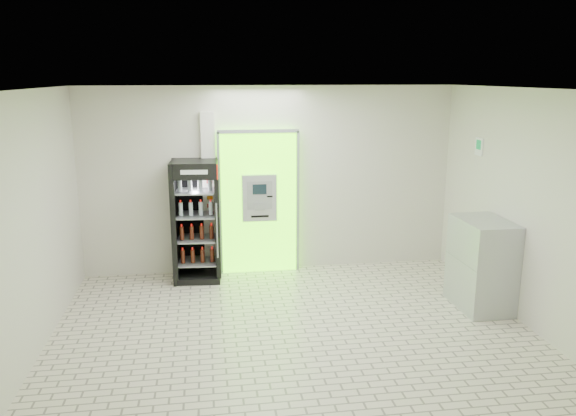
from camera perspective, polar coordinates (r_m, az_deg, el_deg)
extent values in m
plane|color=beige|center=(7.19, 0.65, -12.66)|extent=(6.00, 6.00, 0.00)
plane|color=beige|center=(9.09, -1.80, 2.87)|extent=(6.00, 0.00, 6.00)
plane|color=beige|center=(4.34, 5.95, -9.10)|extent=(6.00, 0.00, 6.00)
plane|color=beige|center=(6.88, -24.85, -1.80)|extent=(0.00, 5.00, 5.00)
plane|color=beige|center=(7.72, 23.25, -0.11)|extent=(0.00, 5.00, 5.00)
plane|color=white|center=(6.46, 0.72, 12.01)|extent=(6.00, 6.00, 0.00)
cube|color=#5CFE0B|center=(9.07, -2.99, 0.58)|extent=(1.20, 0.12, 2.30)
cube|color=gray|center=(8.82, -3.04, 7.78)|extent=(1.28, 0.04, 0.06)
cube|color=gray|center=(8.97, -6.96, 0.35)|extent=(0.04, 0.04, 2.30)
cube|color=gray|center=(9.08, 1.01, 0.61)|extent=(0.04, 0.04, 2.30)
cube|color=black|center=(9.19, -2.29, -3.43)|extent=(0.62, 0.01, 0.67)
cube|color=black|center=(8.84, -5.23, 5.68)|extent=(0.22, 0.01, 0.18)
cube|color=#ABADB3|center=(8.94, -2.93, 1.05)|extent=(0.55, 0.12, 0.75)
cube|color=black|center=(8.85, -2.90, 1.91)|extent=(0.22, 0.01, 0.16)
cube|color=gray|center=(8.91, -2.88, 0.14)|extent=(0.16, 0.01, 0.12)
cube|color=black|center=(8.89, -1.87, 1.18)|extent=(0.09, 0.01, 0.02)
cube|color=black|center=(8.94, -2.87, -0.86)|extent=(0.28, 0.01, 0.03)
cube|color=silver|center=(9.02, -7.95, 1.37)|extent=(0.22, 0.10, 2.60)
cube|color=#193FB2|center=(8.90, -8.02, 3.50)|extent=(0.09, 0.01, 0.06)
cube|color=red|center=(8.92, -8.00, 2.68)|extent=(0.09, 0.01, 0.06)
cube|color=yellow|center=(8.95, -7.97, 1.86)|extent=(0.09, 0.01, 0.06)
cube|color=orange|center=(8.97, -7.94, 1.05)|extent=(0.09, 0.01, 0.06)
cube|color=red|center=(9.00, -7.92, 0.24)|extent=(0.09, 0.01, 0.06)
cube|color=black|center=(8.83, -9.29, -1.31)|extent=(0.75, 0.69, 1.89)
cube|color=black|center=(9.12, -9.27, -0.84)|extent=(0.71, 0.10, 1.89)
cube|color=#BA1109|center=(8.35, -9.52, 3.61)|extent=(0.69, 0.05, 0.23)
cube|color=white|center=(8.34, -9.52, 3.61)|extent=(0.40, 0.03, 0.07)
cube|color=black|center=(9.09, -9.08, -6.79)|extent=(0.75, 0.69, 0.09)
cylinder|color=gray|center=(8.52, -7.23, -2.31)|extent=(0.03, 0.03, 0.85)
cube|color=gray|center=(9.02, -9.13, -5.38)|extent=(0.63, 0.59, 0.02)
cube|color=gray|center=(8.90, -9.22, -3.07)|extent=(0.63, 0.59, 0.02)
cube|color=gray|center=(8.80, -9.31, -0.71)|extent=(0.63, 0.59, 0.02)
cube|color=gray|center=(8.72, -9.40, 1.70)|extent=(0.63, 0.59, 0.02)
cube|color=#ABADB3|center=(8.18, 19.06, -5.41)|extent=(0.63, 0.94, 1.25)
cube|color=gray|center=(8.03, 17.10, -5.16)|extent=(0.01, 0.92, 0.01)
cube|color=white|center=(8.81, 18.85, 5.91)|extent=(0.02, 0.22, 0.26)
cube|color=#0B7F3E|center=(8.80, 18.79, 6.11)|extent=(0.00, 0.14, 0.14)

